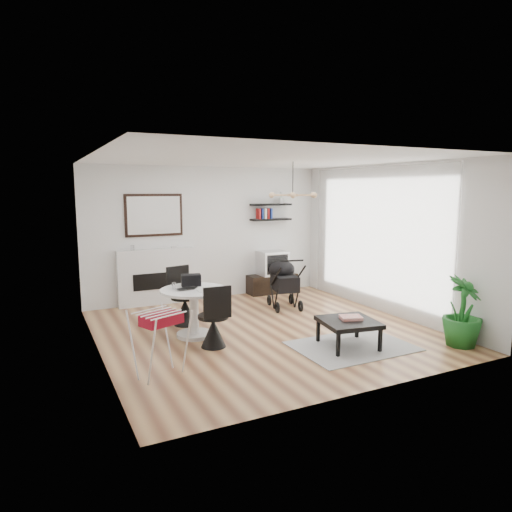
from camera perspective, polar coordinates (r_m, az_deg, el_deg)
name	(u,v)px	position (r m, az deg, el deg)	size (l,w,h in m)	color
floor	(263,330)	(7.42, 0.91, -9.28)	(5.00, 5.00, 0.00)	brown
ceiling	(264,159)	(7.08, 0.96, 12.01)	(5.00, 5.00, 0.00)	white
wall_back	(208,233)	(9.41, -6.05, 2.84)	(5.00, 5.00, 0.00)	white
wall_left	(96,258)	(6.39, -19.42, -0.21)	(5.00, 5.00, 0.00)	white
wall_right	(387,239)	(8.56, 16.01, 2.01)	(5.00, 5.00, 0.00)	white
sheer_curtain	(375,239)	(8.64, 14.62, 2.12)	(0.04, 3.60, 2.60)	white
fireplace	(157,270)	(9.10, -12.33, -1.72)	(1.50, 0.17, 2.16)	white
shelf_lower	(271,219)	(9.84, 1.87, 4.59)	(0.90, 0.25, 0.04)	black
shelf_upper	(271,205)	(9.82, 1.88, 6.45)	(0.90, 0.25, 0.04)	black
pendant_lamp	(293,195)	(7.67, 4.61, 7.60)	(0.90, 0.90, 0.10)	tan
tv_console	(272,284)	(9.97, 2.02, -3.47)	(1.09, 0.38, 0.41)	black
crt_tv	(272,263)	(9.88, 2.00, -0.84)	(0.59, 0.52, 0.52)	silver
dining_table	(194,305)	(7.07, -7.75, -6.12)	(1.02, 1.02, 0.75)	white
laptop	(188,289)	(6.95, -8.44, -4.13)	(0.33, 0.21, 0.03)	black
black_bag	(191,280)	(7.23, -8.13, -3.00)	(0.30, 0.18, 0.18)	black
newspaper	(209,289)	(6.94, -5.93, -4.15)	(0.37, 0.30, 0.01)	white
drinking_glass	(174,286)	(7.05, -10.23, -3.68)	(0.06, 0.06, 0.10)	white
chair_far	(184,307)	(7.75, -8.94, -6.27)	(0.49, 0.51, 0.97)	black
chair_near	(214,327)	(6.61, -5.30, -8.89)	(0.44, 0.45, 0.92)	black
drying_rack	(160,342)	(5.70, -11.92, -10.49)	(0.69, 0.67, 0.81)	white
stroller	(284,285)	(8.73, 3.50, -3.67)	(0.66, 0.88, 1.00)	black
rug	(352,346)	(6.84, 11.94, -10.97)	(1.66, 1.20, 0.01)	#9D9D9D
coffee_table	(349,323)	(6.72, 11.49, -8.21)	(0.86, 0.86, 0.39)	black
magazines	(351,318)	(6.76, 11.77, -7.54)	(0.30, 0.24, 0.04)	#E14638
potted_plant	(463,312)	(7.24, 24.42, -6.34)	(0.57, 0.57, 1.01)	#1B6120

